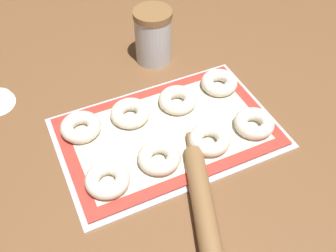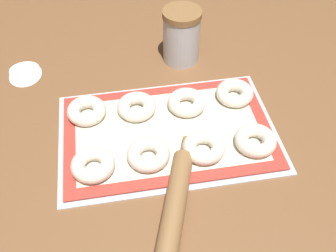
# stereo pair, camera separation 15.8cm
# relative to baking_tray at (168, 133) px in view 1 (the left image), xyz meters

# --- Properties ---
(ground_plane) EXTENTS (2.80, 2.80, 0.00)m
(ground_plane) POSITION_rel_baking_tray_xyz_m (0.01, 0.02, -0.00)
(ground_plane) COLOR brown
(baking_tray) EXTENTS (0.49, 0.32, 0.01)m
(baking_tray) POSITION_rel_baking_tray_xyz_m (0.00, 0.00, 0.00)
(baking_tray) COLOR silver
(baking_tray) RESTS_ON ground_plane
(baking_mat) EXTENTS (0.47, 0.30, 0.00)m
(baking_mat) POSITION_rel_baking_tray_xyz_m (-0.00, 0.00, 0.01)
(baking_mat) COLOR red
(baking_mat) RESTS_ON baking_tray
(bagel_front_far_left) EXTENTS (0.09, 0.09, 0.03)m
(bagel_front_far_left) POSITION_rel_baking_tray_xyz_m (-0.17, -0.08, 0.02)
(bagel_front_far_left) COLOR silver
(bagel_front_far_left) RESTS_ON baking_mat
(bagel_front_mid_left) EXTENTS (0.09, 0.09, 0.03)m
(bagel_front_mid_left) POSITION_rel_baking_tray_xyz_m (-0.05, -0.07, 0.02)
(bagel_front_mid_left) COLOR silver
(bagel_front_mid_left) RESTS_ON baking_mat
(bagel_front_mid_right) EXTENTS (0.09, 0.09, 0.03)m
(bagel_front_mid_right) POSITION_rel_baking_tray_xyz_m (0.07, -0.07, 0.02)
(bagel_front_mid_right) COLOR silver
(bagel_front_mid_right) RESTS_ON baking_mat
(bagel_front_far_right) EXTENTS (0.09, 0.09, 0.03)m
(bagel_front_far_right) POSITION_rel_baking_tray_xyz_m (0.18, -0.07, 0.02)
(bagel_front_far_right) COLOR silver
(bagel_front_far_right) RESTS_ON baking_mat
(bagel_back_far_left) EXTENTS (0.09, 0.09, 0.03)m
(bagel_back_far_left) POSITION_rel_baking_tray_xyz_m (-0.18, 0.08, 0.02)
(bagel_back_far_left) COLOR silver
(bagel_back_far_left) RESTS_ON baking_mat
(bagel_back_mid_left) EXTENTS (0.09, 0.09, 0.03)m
(bagel_back_mid_left) POSITION_rel_baking_tray_xyz_m (-0.06, 0.07, 0.02)
(bagel_back_mid_left) COLOR silver
(bagel_back_mid_left) RESTS_ON baking_mat
(bagel_back_mid_right) EXTENTS (0.09, 0.09, 0.03)m
(bagel_back_mid_right) POSITION_rel_baking_tray_xyz_m (0.06, 0.07, 0.02)
(bagel_back_mid_right) COLOR silver
(bagel_back_mid_right) RESTS_ON baking_mat
(bagel_back_far_right) EXTENTS (0.09, 0.09, 0.03)m
(bagel_back_far_right) POSITION_rel_baking_tray_xyz_m (0.18, 0.08, 0.02)
(bagel_back_far_right) COLOR silver
(bagel_back_far_right) RESTS_ON baking_mat
(flour_canister) EXTENTS (0.10, 0.10, 0.15)m
(flour_canister) POSITION_rel_baking_tray_xyz_m (0.08, 0.27, 0.07)
(flour_canister) COLOR silver
(flour_canister) RESTS_ON ground_plane
(rolling_pin) EXTENTS (0.16, 0.40, 0.04)m
(rolling_pin) POSITION_rel_baking_tray_xyz_m (-0.03, -0.24, 0.02)
(rolling_pin) COLOR olive
(rolling_pin) RESTS_ON ground_plane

